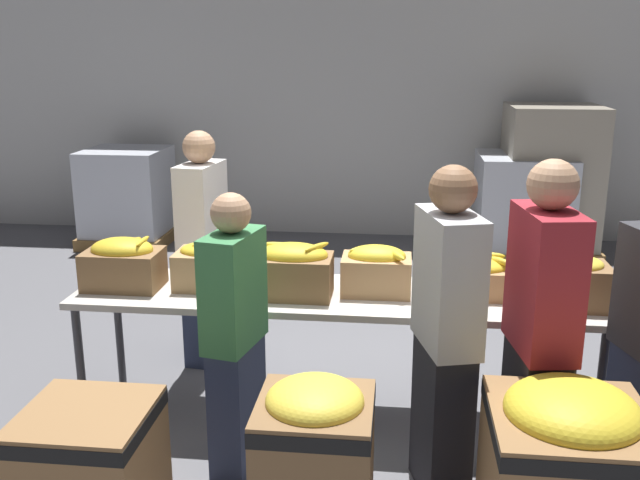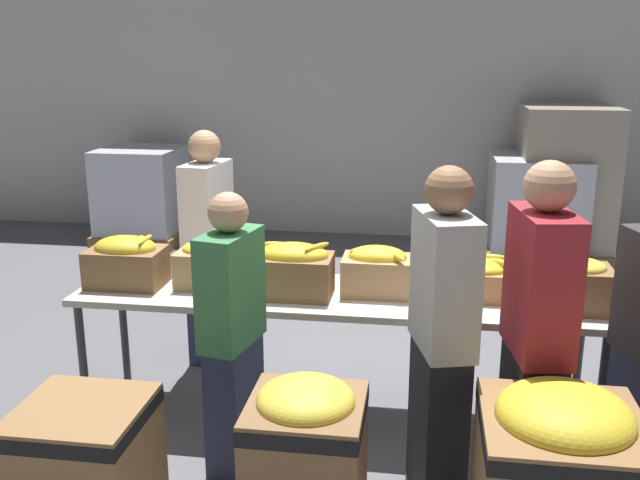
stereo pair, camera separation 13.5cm
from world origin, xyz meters
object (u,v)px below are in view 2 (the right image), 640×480
volunteer_2 (536,344)px  volunteer_0 (209,249)px  banana_box_0 (126,261)px  banana_box_4 (476,277)px  pallet_stack_0 (536,208)px  volunteer_1 (442,339)px  donation_bin_2 (558,480)px  banana_box_5 (572,283)px  donation_bin_1 (306,462)px  banana_box_3 (377,270)px  pallet_stack_1 (142,196)px  banana_box_1 (216,263)px  donation_bin_0 (85,463)px  sorting_table (335,302)px  banana_box_2 (293,269)px  pallet_stack_2 (564,184)px  volunteer_3 (232,336)px

volunteer_2 → volunteer_0: bearing=46.3°
banana_box_0 → volunteer_2: volunteer_2 is taller
banana_box_4 → pallet_stack_0: pallet_stack_0 is taller
volunteer_1 → donation_bin_2: size_ratio=1.93×
banana_box_5 → donation_bin_1: size_ratio=0.50×
banana_box_3 → pallet_stack_1: 4.77m
banana_box_0 → donation_bin_1: size_ratio=0.54×
banana_box_1 → volunteer_0: size_ratio=0.27×
banana_box_3 → donation_bin_0: banana_box_3 is taller
banana_box_5 → pallet_stack_1: banana_box_5 is taller
pallet_stack_0 → pallet_stack_1: pallet_stack_0 is taller
sorting_table → banana_box_3: (0.24, 0.03, 0.20)m
banana_box_1 → banana_box_5: (2.04, -0.08, 0.01)m
banana_box_1 → volunteer_0: (-0.27, 0.71, -0.12)m
donation_bin_2 → banana_box_3: bearing=124.8°
banana_box_2 → volunteer_2: 1.43m
sorting_table → pallet_stack_1: bearing=126.1°
volunteer_0 → pallet_stack_1: size_ratio=1.54×
banana_box_0 → volunteer_2: (2.30, -0.67, -0.10)m
banana_box_4 → banana_box_5: (0.51, -0.13, 0.03)m
banana_box_2 → volunteer_0: volunteer_0 is taller
sorting_table → pallet_stack_2: pallet_stack_2 is taller
banana_box_1 → pallet_stack_2: size_ratio=0.28×
sorting_table → volunteer_2: size_ratio=1.77×
volunteer_0 → pallet_stack_0: volunteer_0 is taller
banana_box_2 → donation_bin_2: 1.82m
banana_box_3 → volunteer_1: size_ratio=0.24×
banana_box_5 → pallet_stack_2: size_ratio=0.26×
volunteer_1 → sorting_table: bearing=26.8°
banana_box_1 → pallet_stack_1: bearing=118.3°
volunteer_2 → pallet_stack_1: volunteer_2 is taller
donation_bin_0 → donation_bin_2: (2.11, -0.00, 0.12)m
banana_box_0 → banana_box_4: size_ratio=1.00×
sorting_table → pallet_stack_1: size_ratio=2.83×
banana_box_0 → banana_box_3: size_ratio=1.12×
donation_bin_0 → banana_box_3: bearing=44.3°
sorting_table → donation_bin_0: (-1.02, -1.20, -0.41)m
banana_box_2 → volunteer_3: volunteer_3 is taller
banana_box_1 → volunteer_2: size_ratio=0.26×
sorting_table → volunteer_2: bearing=-34.4°
donation_bin_0 → donation_bin_2: bearing=-0.0°
banana_box_5 → volunteer_3: (-1.78, -0.54, -0.20)m
volunteer_3 → banana_box_4: bearing=-50.1°
pallet_stack_0 → pallet_stack_1: bearing=180.0°
volunteer_1 → pallet_stack_2: (1.35, 4.50, -0.05)m
volunteer_1 → banana_box_4: bearing=-30.1°
volunteer_1 → pallet_stack_1: 5.54m
pallet_stack_2 → pallet_stack_1: bearing=-178.9°
volunteer_1 → banana_box_0: bearing=56.2°
donation_bin_2 → pallet_stack_0: (0.58, 4.93, 0.07)m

